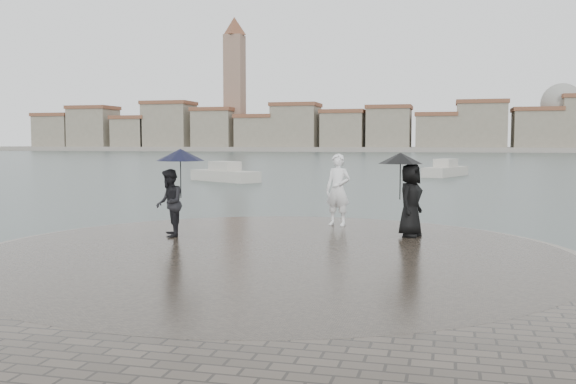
# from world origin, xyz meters

# --- Properties ---
(ground) EXTENTS (400.00, 400.00, 0.00)m
(ground) POSITION_xyz_m (0.00, 0.00, 0.00)
(ground) COLOR #2B3835
(ground) RESTS_ON ground
(kerb_ring) EXTENTS (12.50, 12.50, 0.32)m
(kerb_ring) POSITION_xyz_m (0.00, 3.50, 0.16)
(kerb_ring) COLOR gray
(kerb_ring) RESTS_ON ground
(quay_tip) EXTENTS (11.90, 11.90, 0.36)m
(quay_tip) POSITION_xyz_m (0.00, 3.50, 0.18)
(quay_tip) COLOR #2D261E
(quay_tip) RESTS_ON ground
(statue) EXTENTS (0.79, 0.64, 1.89)m
(statue) POSITION_xyz_m (0.63, 7.67, 1.30)
(statue) COLOR white
(statue) RESTS_ON quay_tip
(visitor_left) EXTENTS (1.24, 1.13, 2.04)m
(visitor_left) POSITION_xyz_m (-2.73, 4.74, 1.52)
(visitor_left) COLOR black
(visitor_left) RESTS_ON quay_tip
(visitor_right) EXTENTS (1.16, 1.10, 1.95)m
(visitor_right) POSITION_xyz_m (2.53, 6.13, 1.48)
(visitor_right) COLOR black
(visitor_right) RESTS_ON quay_tip
(far_skyline) EXTENTS (260.00, 20.00, 37.00)m
(far_skyline) POSITION_xyz_m (-6.29, 160.71, 5.61)
(far_skyline) COLOR gray
(far_skyline) RESTS_ON ground
(boats) EXTENTS (33.10, 14.89, 1.50)m
(boats) POSITION_xyz_m (3.11, 36.41, 0.38)
(boats) COLOR #B8B3A6
(boats) RESTS_ON ground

